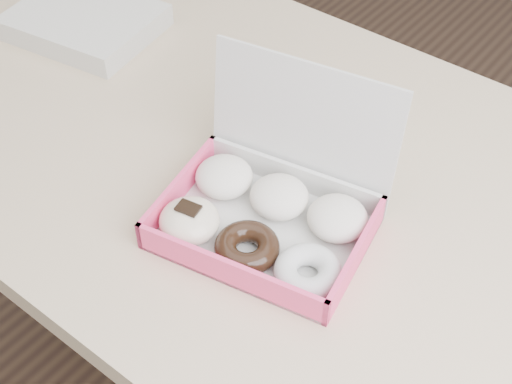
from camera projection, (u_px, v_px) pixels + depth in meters
The scene contains 4 objects.
ground at pixel (223, 371), 1.68m from camera, with size 4.00×4.00×0.00m, color black.
table at pixel (210, 163), 1.20m from camera, with size 1.20×0.80×0.75m.
donut_box at pixel (267, 209), 0.97m from camera, with size 0.32×0.28×0.20m.
newspapers at pixel (85, 22), 1.33m from camera, with size 0.26×0.21×0.04m, color silver.
Camera 1 is at (0.60, -0.64, 1.49)m, focal length 50.00 mm.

